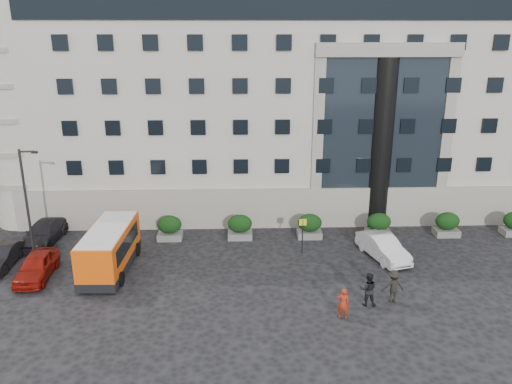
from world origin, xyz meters
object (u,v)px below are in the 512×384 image
Objects in this scene: hedge_c at (310,226)px; white_taxi at (383,247)px; parked_car_a at (37,266)px; pedestrian_c at (393,286)px; pedestrian_b at (368,289)px; street_lamp at (28,206)px; minibus at (110,247)px; pedestrian_a at (343,303)px; hedge_e at (447,224)px; parked_car_b at (2,257)px; hedge_a at (170,228)px; parked_car_d at (36,198)px; bus_stop_sign at (303,230)px; parked_car_c at (44,233)px; hedge_d at (379,225)px; hedge_b at (240,227)px; red_truck at (42,181)px.

hedge_c is 0.39× the size of white_taxi.
pedestrian_c reaches higher than parked_car_a.
street_lamp is at bearing -3.42° from pedestrian_b.
minibus is 15.17m from pedestrian_a.
hedge_e reaches higher than parked_car_b.
parked_car_b is at bearing 176.40° from minibus.
pedestrian_b reaches higher than hedge_a.
hedge_e is 1.04× the size of pedestrian_a.
parked_car_d is 30.13m from white_taxi.
parked_car_c is at bearing 172.19° from bus_stop_sign.
parked_car_d is at bearing 164.12° from hedge_d.
pedestrian_c is at bearing -70.12° from hedge_c.
parked_car_b is (-2.87, 1.63, -0.08)m from parked_car_a.
parked_car_d is 30.89m from pedestrian_b.
hedge_b is at bearing 0.00° from hedge_a.
hedge_d is 26.31m from parked_car_b.
parked_car_c is at bearing -179.43° from hedge_d.
bus_stop_sign reaches higher than hedge_a.
pedestrian_c is (3.18, 1.63, 0.09)m from pedestrian_a.
hedge_d is 19.39m from minibus.
bus_stop_sign reaches higher than hedge_d.
red_truck reaches higher than hedge_a.
pedestrian_b is at bearing -54.20° from hedge_b.
parked_car_c is (-24.72, -0.25, -0.17)m from hedge_d.
hedge_d reaches higher than parked_car_a.
white_taxi reaches higher than parked_car_a.
red_truck reaches higher than parked_car_c.
minibus is 7.32m from parked_car_b.
parked_car_d is (-3.71, 8.33, -0.08)m from parked_car_c.
street_lamp is 1.90× the size of parked_car_b.
hedge_a reaches higher than parked_car_a.
pedestrian_a is (18.16, -5.32, 0.11)m from parked_car_a.
parked_car_a is (-23.10, -5.83, -0.15)m from hedge_d.
hedge_d is 0.95× the size of pedestrian_c.
bus_stop_sign is 0.43× the size of red_truck.
parked_car_b is at bearing -13.77° from pedestrian_c.
minibus is 18.46m from red_truck.
hedge_b is 0.40× the size of parked_car_a.
hedge_e is 29.92m from parked_car_c.
parked_car_b is 0.88× the size of white_taxi.
parked_car_d is at bearing 108.48° from parked_car_a.
pedestrian_c reaches higher than white_taxi.
hedge_d is at bearing -10.71° from red_truck.
bus_stop_sign is at bearing -57.66° from pedestrian_b.
hedge_d is 6.76m from bus_stop_sign.
hedge_d is 0.35× the size of parked_car_c.
minibus is at bearing -170.56° from bus_stop_sign.
pedestrian_b reaches higher than hedge_c.
parked_car_d is at bearing 166.48° from hedge_e.
hedge_c is 14.42m from minibus.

